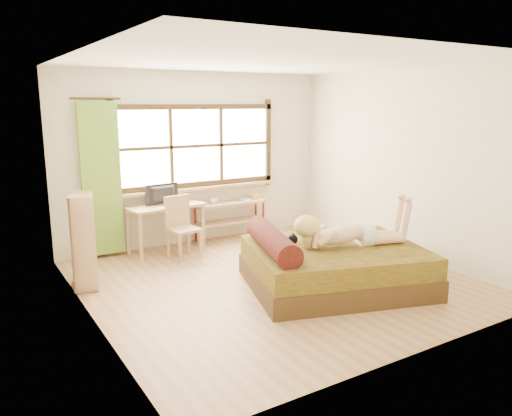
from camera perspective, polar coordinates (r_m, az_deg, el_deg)
floor at (r=6.43m, az=2.03°, el=-8.29°), size 4.50×4.50×0.00m
ceiling at (r=6.05m, az=2.22°, el=16.45°), size 4.50×4.50×0.00m
wall_back at (r=8.05m, az=-6.83°, el=5.64°), size 4.50×0.00×4.50m
wall_front at (r=4.43m, az=18.45°, el=-0.05°), size 4.50×0.00×4.50m
wall_left at (r=5.21m, az=-18.95°, el=1.64°), size 0.00×4.50×4.50m
wall_right at (r=7.57m, az=16.50°, el=4.83°), size 0.00×4.50×4.50m
window at (r=8.01m, az=-6.76°, el=6.75°), size 2.80×0.16×1.46m
curtain at (r=7.45m, az=-17.29°, el=3.13°), size 0.55×0.10×2.20m
bed at (r=6.21m, az=8.59°, el=-6.46°), size 2.45×2.18×0.78m
woman at (r=6.14m, az=10.56°, el=-1.46°), size 1.50×0.82×0.62m
kitten at (r=5.77m, az=3.03°, el=-4.02°), size 0.33×0.21×0.25m
desk at (r=7.64m, az=-10.31°, el=-0.36°), size 1.20×0.67×0.72m
monitor at (r=7.63m, az=-10.52°, el=1.54°), size 0.54×0.14×0.31m
chair at (r=7.36m, az=-8.58°, el=-1.73°), size 0.45×0.45×0.90m
pipe_shelf at (r=8.27m, az=-2.90°, el=-0.41°), size 1.25×0.33×0.70m
cup at (r=8.08m, az=-4.86°, el=0.83°), size 0.13×0.13×0.10m
book at (r=8.32m, az=-1.79°, el=0.90°), size 0.17×0.22×0.02m
bookshelf at (r=6.42m, az=-19.13°, el=-3.53°), size 0.39×0.55×1.15m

